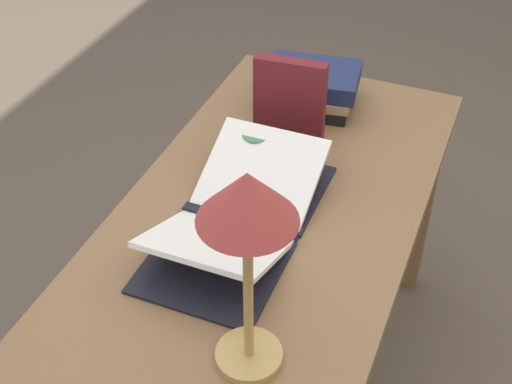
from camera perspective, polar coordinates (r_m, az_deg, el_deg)
reading_desk at (r=1.77m, az=1.20°, el=-3.77°), size 1.33×0.68×0.74m
open_book at (r=1.62m, az=-1.34°, el=-1.83°), size 0.57×0.29×0.12m
book_stack_tall at (r=2.03m, az=4.51°, el=8.38°), size 0.23×0.28×0.11m
book_standing_upright at (r=1.84m, az=2.70°, el=7.22°), size 0.05×0.19×0.24m
reading_lamp at (r=1.13m, az=-0.69°, el=-2.03°), size 0.17×0.17×0.44m
coffee_mug at (r=1.79m, az=0.10°, el=3.42°), size 0.08×0.10×0.10m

